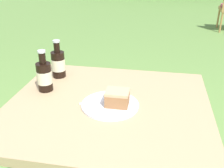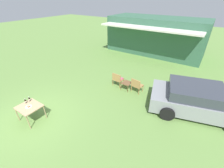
{
  "view_description": "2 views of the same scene",
  "coord_description": "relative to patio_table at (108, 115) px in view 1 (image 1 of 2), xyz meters",
  "views": [
    {
      "loc": [
        0.2,
        -1.01,
        1.3
      ],
      "look_at": [
        0.0,
        0.1,
        0.75
      ],
      "focal_mm": 42.0,
      "sensor_mm": 36.0,
      "label": 1
    },
    {
      "loc": [
        5.54,
        -2.12,
        4.66
      ],
      "look_at": [
        2.05,
        3.14,
        0.9
      ],
      "focal_mm": 24.0,
      "sensor_mm": 36.0,
      "label": 2
    }
  ],
  "objects": [
    {
      "name": "fork",
      "position": [
        -0.04,
        -0.01,
        0.07
      ],
      "size": [
        0.17,
        0.05,
        0.01
      ],
      "color": "silver",
      "rests_on": "patio_table"
    },
    {
      "name": "patio_table",
      "position": [
        0.0,
        0.0,
        0.0
      ],
      "size": [
        0.91,
        0.83,
        0.7
      ],
      "color": "tan",
      "rests_on": "ground_plane"
    },
    {
      "name": "cake_on_plate",
      "position": [
        0.03,
        -0.02,
        0.09
      ],
      "size": [
        0.26,
        0.26,
        0.08
      ],
      "color": "white",
      "rests_on": "patio_table"
    },
    {
      "name": "cola_bottle_far",
      "position": [
        -0.32,
        0.25,
        0.14
      ],
      "size": [
        0.07,
        0.07,
        0.21
      ],
      "color": "black",
      "rests_on": "patio_table"
    },
    {
      "name": "cola_bottle_near",
      "position": [
        -0.33,
        0.08,
        0.14
      ],
      "size": [
        0.07,
        0.07,
        0.21
      ],
      "color": "black",
      "rests_on": "patio_table"
    }
  ]
}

